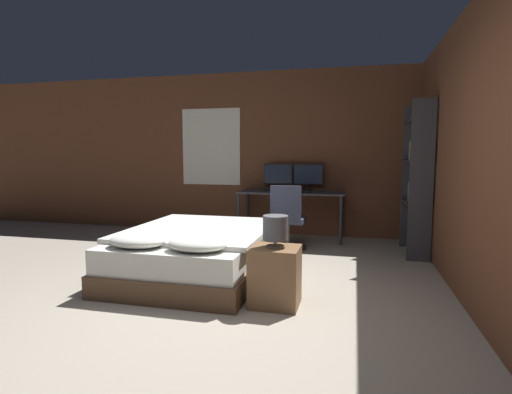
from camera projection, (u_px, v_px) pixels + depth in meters
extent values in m
plane|color=#9E9384|center=(202.00, 321.00, 3.22)|extent=(20.00, 20.00, 0.00)
cube|color=brown|center=(283.00, 154.00, 6.63)|extent=(12.00, 0.06, 2.70)
cube|color=silver|center=(211.00, 147.00, 6.88)|extent=(1.04, 0.01, 1.30)
cube|color=black|center=(211.00, 147.00, 6.88)|extent=(0.96, 0.01, 1.22)
cube|color=brown|center=(457.00, 153.00, 4.00)|extent=(0.06, 12.00, 2.70)
cube|color=brown|center=(198.00, 265.00, 4.45)|extent=(1.48, 1.99, 0.22)
cube|color=silver|center=(198.00, 245.00, 4.43)|extent=(1.42, 1.93, 0.25)
cube|color=silver|center=(202.00, 229.00, 4.53)|extent=(1.52, 1.67, 0.05)
ellipsoid|color=silver|center=(137.00, 241.00, 3.76)|extent=(0.55, 0.38, 0.13)
ellipsoid|color=silver|center=(197.00, 244.00, 3.62)|extent=(0.55, 0.38, 0.13)
cube|color=brown|center=(275.00, 276.00, 3.54)|extent=(0.43, 0.38, 0.53)
cylinder|color=gray|center=(275.00, 246.00, 3.51)|extent=(0.16, 0.16, 0.01)
cylinder|color=gray|center=(275.00, 243.00, 3.51)|extent=(0.02, 0.02, 0.05)
cylinder|color=#4C4C51|center=(275.00, 228.00, 3.49)|extent=(0.22, 0.22, 0.22)
cube|color=#38383D|center=(291.00, 192.00, 6.29)|extent=(1.67, 0.61, 0.03)
cylinder|color=#2D2D33|center=(239.00, 217.00, 6.27)|extent=(0.05, 0.05, 0.73)
cylinder|color=#2D2D33|center=(341.00, 221.00, 5.89)|extent=(0.05, 0.05, 0.73)
cylinder|color=#2D2D33|center=(247.00, 212.00, 6.76)|extent=(0.05, 0.05, 0.73)
cylinder|color=#2D2D33|center=(342.00, 215.00, 6.39)|extent=(0.05, 0.05, 0.73)
cylinder|color=black|center=(278.00, 190.00, 6.54)|extent=(0.16, 0.16, 0.01)
cylinder|color=black|center=(278.00, 186.00, 6.54)|extent=(0.03, 0.03, 0.09)
cube|color=black|center=(278.00, 174.00, 6.51)|extent=(0.47, 0.03, 0.32)
cube|color=#232D42|center=(278.00, 174.00, 6.50)|extent=(0.44, 0.00, 0.29)
cylinder|color=black|center=(308.00, 190.00, 6.42)|extent=(0.16, 0.16, 0.01)
cylinder|color=black|center=(308.00, 187.00, 6.42)|extent=(0.03, 0.03, 0.09)
cube|color=black|center=(308.00, 174.00, 6.40)|extent=(0.47, 0.03, 0.32)
cube|color=#232D42|center=(308.00, 174.00, 6.38)|extent=(0.44, 0.00, 0.29)
cube|color=black|center=(289.00, 192.00, 6.09)|extent=(0.41, 0.13, 0.02)
ellipsoid|color=black|center=(308.00, 192.00, 6.02)|extent=(0.07, 0.05, 0.04)
cylinder|color=black|center=(288.00, 247.00, 5.69)|extent=(0.52, 0.52, 0.04)
cylinder|color=gray|center=(288.00, 234.00, 5.67)|extent=(0.05, 0.05, 0.34)
cube|color=#33384C|center=(288.00, 219.00, 5.65)|extent=(0.47, 0.47, 0.07)
cube|color=#33384C|center=(286.00, 203.00, 5.42)|extent=(0.42, 0.05, 0.46)
cube|color=#333338|center=(421.00, 181.00, 4.91)|extent=(0.28, 0.02, 2.01)
cube|color=#333338|center=(412.00, 178.00, 5.70)|extent=(0.28, 0.02, 2.01)
cube|color=#333338|center=(415.00, 202.00, 5.34)|extent=(0.28, 0.80, 0.02)
cube|color=#333338|center=(417.00, 161.00, 5.28)|extent=(0.28, 0.80, 0.02)
cube|color=#333338|center=(419.00, 121.00, 5.22)|extent=(0.28, 0.80, 0.02)
cube|color=#BCB29E|center=(420.00, 196.00, 4.96)|extent=(0.23, 0.02, 0.20)
cube|color=#7A387F|center=(420.00, 197.00, 5.00)|extent=(0.23, 0.03, 0.19)
cube|color=#337042|center=(419.00, 193.00, 5.03)|extent=(0.23, 0.04, 0.27)
cube|color=#B2332D|center=(419.00, 195.00, 5.08)|extent=(0.23, 0.03, 0.20)
cube|color=#BCB29E|center=(418.00, 196.00, 5.12)|extent=(0.23, 0.04, 0.19)
cube|color=#2D4784|center=(418.00, 193.00, 5.17)|extent=(0.23, 0.04, 0.24)
cube|color=gold|center=(417.00, 193.00, 5.21)|extent=(0.23, 0.02, 0.25)
cube|color=orange|center=(422.00, 153.00, 4.90)|extent=(0.23, 0.03, 0.19)
cube|color=#7A387F|center=(422.00, 153.00, 4.94)|extent=(0.23, 0.04, 0.20)
cube|color=#BCB29E|center=(421.00, 153.00, 4.99)|extent=(0.23, 0.04, 0.19)
cube|color=#337042|center=(421.00, 152.00, 5.03)|extent=(0.23, 0.03, 0.22)
cube|color=#7A387F|center=(420.00, 154.00, 5.07)|extent=(0.23, 0.03, 0.17)
cube|color=#337042|center=(420.00, 151.00, 5.11)|extent=(0.23, 0.04, 0.25)
cube|color=gold|center=(419.00, 151.00, 5.16)|extent=(0.23, 0.04, 0.23)
cube|color=#2D4784|center=(418.00, 152.00, 5.21)|extent=(0.23, 0.02, 0.22)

